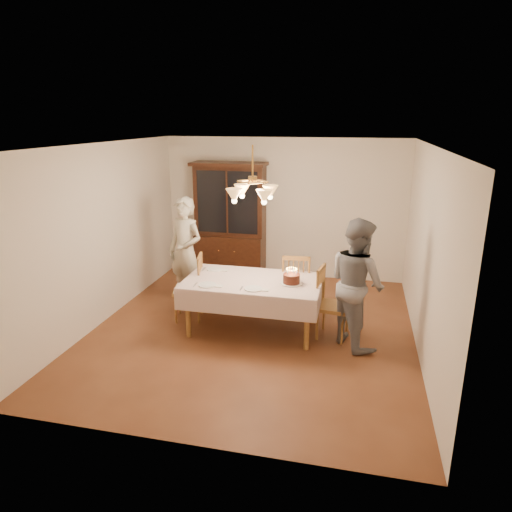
% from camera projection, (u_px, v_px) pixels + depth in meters
% --- Properties ---
extents(ground, '(5.00, 5.00, 0.00)m').
position_uv_depth(ground, '(253.00, 329.00, 6.59)').
color(ground, brown).
rests_on(ground, ground).
extents(room_shell, '(5.00, 5.00, 5.00)m').
position_uv_depth(room_shell, '(253.00, 222.00, 6.13)').
color(room_shell, white).
rests_on(room_shell, ground).
extents(dining_table, '(1.90, 1.10, 0.76)m').
position_uv_depth(dining_table, '(253.00, 285.00, 6.39)').
color(dining_table, brown).
rests_on(dining_table, ground).
extents(china_hutch, '(1.38, 0.54, 2.16)m').
position_uv_depth(china_hutch, '(230.00, 222.00, 8.60)').
color(china_hutch, black).
rests_on(china_hutch, ground).
extents(chair_far_side, '(0.47, 0.46, 1.00)m').
position_uv_depth(chair_far_side, '(296.00, 288.00, 6.96)').
color(chair_far_side, brown).
rests_on(chair_far_side, ground).
extents(chair_left_end, '(0.51, 0.52, 1.00)m').
position_uv_depth(chair_left_end, '(189.00, 290.00, 6.84)').
color(chair_left_end, brown).
rests_on(chair_left_end, ground).
extents(chair_right_end, '(0.49, 0.50, 1.00)m').
position_uv_depth(chair_right_end, '(332.00, 307.00, 6.26)').
color(chair_right_end, brown).
rests_on(chair_right_end, ground).
extents(elderly_woman, '(0.74, 0.62, 1.75)m').
position_uv_depth(elderly_woman, '(186.00, 252.00, 7.31)').
color(elderly_woman, beige).
rests_on(elderly_woman, ground).
extents(adult_in_grey, '(1.02, 1.06, 1.73)m').
position_uv_depth(adult_in_grey, '(357.00, 283.00, 5.95)').
color(adult_in_grey, slate).
rests_on(adult_in_grey, ground).
extents(birthday_cake, '(0.30, 0.30, 0.22)m').
position_uv_depth(birthday_cake, '(291.00, 279.00, 6.21)').
color(birthday_cake, white).
rests_on(birthday_cake, dining_table).
extents(place_setting_near_left, '(0.39, 0.24, 0.02)m').
position_uv_depth(place_setting_near_left, '(208.00, 285.00, 6.16)').
color(place_setting_near_left, white).
rests_on(place_setting_near_left, dining_table).
extents(place_setting_near_right, '(0.39, 0.24, 0.02)m').
position_uv_depth(place_setting_near_right, '(254.00, 289.00, 6.02)').
color(place_setting_near_right, white).
rests_on(place_setting_near_right, dining_table).
extents(place_setting_far_left, '(0.38, 0.23, 0.02)m').
position_uv_depth(place_setting_far_left, '(215.00, 269.00, 6.80)').
color(place_setting_far_left, white).
rests_on(place_setting_far_left, dining_table).
extents(chandelier, '(0.62, 0.62, 0.73)m').
position_uv_depth(chandelier, '(253.00, 193.00, 6.02)').
color(chandelier, '#BF8C3F').
rests_on(chandelier, ground).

